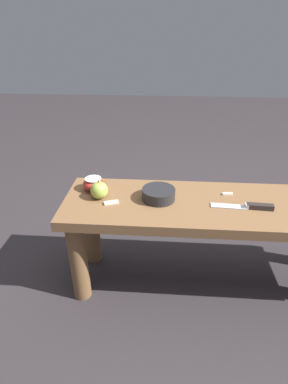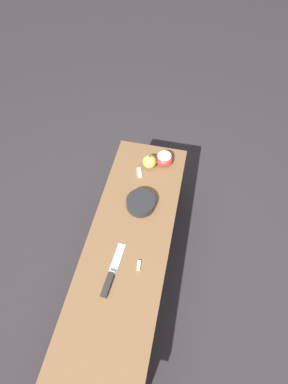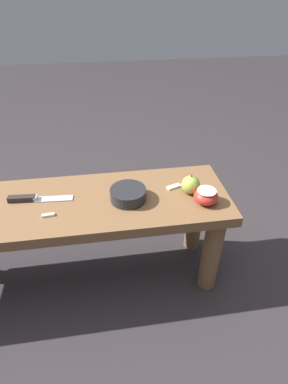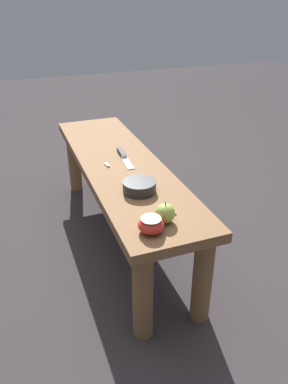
# 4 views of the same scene
# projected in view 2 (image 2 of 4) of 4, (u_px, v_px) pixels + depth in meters

# --- Properties ---
(ground_plane) EXTENTS (8.00, 8.00, 0.00)m
(ground_plane) POSITION_uv_depth(u_px,v_px,m) (127.00, 293.00, 1.55)
(ground_plane) COLOR #2D282B
(wooden_bench) EXTENTS (1.32, 0.35, 0.41)m
(wooden_bench) POSITION_uv_depth(u_px,v_px,m) (123.00, 272.00, 1.27)
(wooden_bench) COLOR brown
(wooden_bench) RESTS_ON ground_plane
(knife) EXTENTS (0.23, 0.04, 0.02)m
(knife) POSITION_uv_depth(u_px,v_px,m) (110.00, 277.00, 1.17)
(knife) COLOR #B7BABF
(knife) RESTS_ON wooden_bench
(apple_whole) EXTENTS (0.07, 0.07, 0.08)m
(apple_whole) POSITION_uv_depth(u_px,v_px,m) (150.00, 162.00, 1.46)
(apple_whole) COLOR #9EB747
(apple_whole) RESTS_ON wooden_bench
(apple_cut) EXTENTS (0.09, 0.09, 0.05)m
(apple_cut) POSITION_uv_depth(u_px,v_px,m) (164.00, 159.00, 1.48)
(apple_cut) COLOR red
(apple_cut) RESTS_ON wooden_bench
(apple_slice_near_knife) EXTENTS (0.04, 0.02, 0.01)m
(apple_slice_near_knife) POSITION_uv_depth(u_px,v_px,m) (139.00, 265.00, 1.20)
(apple_slice_near_knife) COLOR white
(apple_slice_near_knife) RESTS_ON wooden_bench
(apple_slice_center) EXTENTS (0.06, 0.04, 0.01)m
(apple_slice_center) POSITION_uv_depth(u_px,v_px,m) (139.00, 173.00, 1.46)
(apple_slice_center) COLOR white
(apple_slice_center) RESTS_ON wooden_bench
(bowl) EXTENTS (0.13, 0.13, 0.04)m
(bowl) POSITION_uv_depth(u_px,v_px,m) (141.00, 203.00, 1.34)
(bowl) COLOR #232326
(bowl) RESTS_ON wooden_bench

